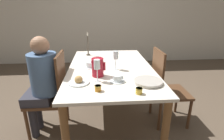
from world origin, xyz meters
The scene contains 16 objects.
ground_plane centered at (0.00, 0.00, 0.00)m, with size 20.00×20.00×0.00m, color brown.
wall_back centered at (0.00, 2.64, 1.30)m, with size 10.00×0.06×2.60m.
dining_table centered at (0.00, 0.00, 0.65)m, with size 1.00×1.66×0.75m.
chair_person_side centered at (-0.68, -0.16, 0.50)m, with size 0.42×0.42×0.97m.
chair_opposite centered at (0.68, -0.09, 0.50)m, with size 0.42×0.42×0.97m.
person_seated centered at (-0.77, -0.19, 0.68)m, with size 0.39×0.41×1.16m.
red_pitcher centered at (-0.15, -0.28, 0.85)m, with size 0.15×0.12×0.19m.
wine_glass_water centered at (0.06, -0.09, 0.91)m, with size 0.06×0.06×0.22m.
wine_glass_juice centered at (-0.16, -0.42, 0.91)m, with size 0.06×0.06×0.22m.
teacup_near_person centered at (0.04, -0.45, 0.78)m, with size 0.15×0.15×0.07m.
teacup_across centered at (-0.25, 0.00, 0.78)m, with size 0.15×0.15×0.07m.
serving_tray centered at (0.33, -0.51, 0.76)m, with size 0.27×0.27×0.03m.
bread_plate centered at (-0.34, -0.46, 0.77)m, with size 0.20×0.20×0.08m.
jam_jar_amber centered at (-0.15, -0.64, 0.78)m, with size 0.06×0.06×0.05m.
jam_jar_red centered at (0.19, -0.71, 0.78)m, with size 0.06×0.06×0.05m.
candlestick_tall centered at (-0.30, 0.57, 0.88)m, with size 0.06×0.06×0.34m.
Camera 1 is at (-0.13, -2.01, 1.45)m, focal length 28.00 mm.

